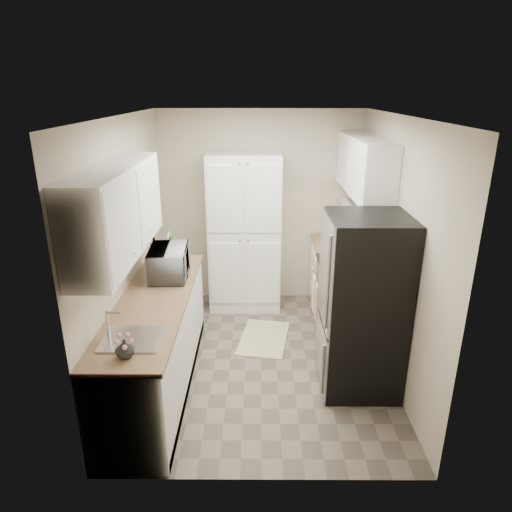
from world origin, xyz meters
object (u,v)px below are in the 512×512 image
at_px(electric_range, 348,303).
at_px(pantry_cabinet, 245,233).
at_px(toaster_oven, 341,236).
at_px(refrigerator, 363,305).
at_px(wine_bottle, 155,252).
at_px(microwave, 169,263).

bearing_deg(electric_range, pantry_cabinet, 141.78).
height_order(pantry_cabinet, toaster_oven, pantry_cabinet).
xyz_separation_m(refrigerator, wine_bottle, (-2.08, 0.80, 0.23)).
height_order(microwave, toaster_oven, microwave).
distance_m(refrigerator, toaster_oven, 1.59).
distance_m(electric_range, refrigerator, 0.88).
bearing_deg(toaster_oven, refrigerator, -72.82).
relative_size(refrigerator, toaster_oven, 5.17).
relative_size(refrigerator, microwave, 3.08).
relative_size(wine_bottle, toaster_oven, 0.96).
bearing_deg(microwave, pantry_cabinet, -34.89).
xyz_separation_m(electric_range, toaster_oven, (0.02, 0.78, 0.54)).
xyz_separation_m(microwave, toaster_oven, (1.93, 1.08, -0.06)).
height_order(pantry_cabinet, refrigerator, pantry_cabinet).
bearing_deg(electric_range, wine_bottle, 179.98).
xyz_separation_m(refrigerator, toaster_oven, (0.05, 1.58, 0.17)).
bearing_deg(microwave, electric_range, -85.15).
xyz_separation_m(electric_range, wine_bottle, (-2.11, 0.00, 0.60)).
bearing_deg(wine_bottle, electric_range, -0.02).
bearing_deg(refrigerator, pantry_cabinet, 123.46).
relative_size(microwave, toaster_oven, 1.68).
height_order(pantry_cabinet, electric_range, pantry_cabinet).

